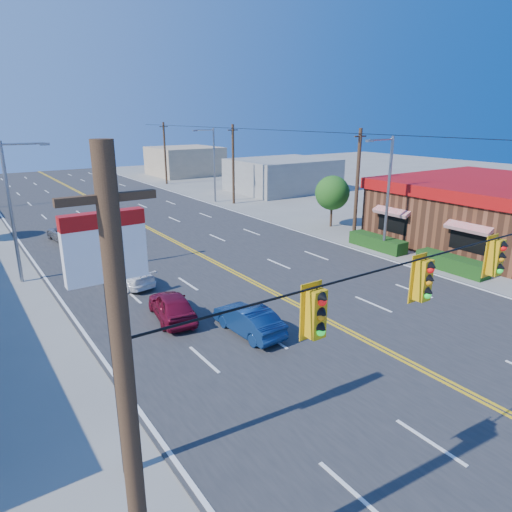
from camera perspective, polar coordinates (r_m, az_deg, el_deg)
ground at (r=17.85m, az=27.19°, el=-16.34°), size 160.00×160.00×0.00m
road at (r=31.19m, az=-6.39°, el=-0.20°), size 20.00×120.00×0.06m
signal_span at (r=15.76m, az=29.38°, el=-1.36°), size 24.32×0.34×9.00m
kfc at (r=39.03m, az=26.70°, el=5.16°), size 16.30×12.40×4.70m
pizza_hut_sign at (r=11.51m, az=-17.81°, el=-4.65°), size 1.90×0.30×6.85m
streetlight_se at (r=32.32m, az=16.01°, el=8.03°), size 2.55×0.25×8.00m
streetlight_ne at (r=50.97m, az=-5.45°, el=11.74°), size 2.55×0.25×8.00m
streetlight_sw at (r=28.92m, az=-27.99°, el=5.67°), size 2.55×0.25×8.00m
utility_pole_near at (r=36.02m, az=12.52°, el=8.66°), size 0.28×0.28×8.40m
utility_pole_mid at (r=49.99m, az=-2.86°, el=11.33°), size 0.28×0.28×8.40m
utility_pole_far at (r=65.94m, az=-11.30°, el=12.44°), size 0.28×0.28×8.40m
tree_kfc_rear at (r=39.91m, az=9.51°, el=7.79°), size 2.94×2.94×4.41m
bld_east_mid at (r=59.05m, az=3.33°, el=10.07°), size 12.00×10.00×4.00m
bld_east_far at (r=76.17m, az=-8.89°, el=11.65°), size 10.00×10.00×4.40m
car_magenta at (r=21.94m, az=-10.46°, el=-6.27°), size 2.19×4.15×1.35m
car_blue at (r=20.26m, az=-0.95°, el=-8.12°), size 1.52×3.93×1.27m
car_white at (r=26.88m, az=-15.74°, el=-2.37°), size 2.29×4.33×1.20m
car_silver at (r=37.89m, az=-22.61°, el=2.60°), size 2.37×4.53×1.22m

